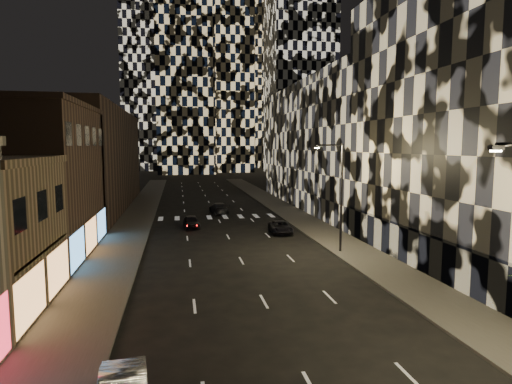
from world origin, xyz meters
name	(u,v)px	position (x,y,z in m)	size (l,w,h in m)	color
sidewalk_left	(136,219)	(-10.00, 50.00, 0.07)	(4.00, 120.00, 0.15)	#47443F
sidewalk_right	(293,214)	(10.00, 50.00, 0.07)	(4.00, 120.00, 0.15)	#47443F
curb_left	(153,218)	(-7.90, 50.00, 0.07)	(0.20, 120.00, 0.15)	#4C4C47
curb_right	(278,215)	(7.90, 50.00, 0.07)	(0.20, 120.00, 0.15)	#4C4C47
retail_brown	(24,183)	(-17.00, 33.50, 6.00)	(10.00, 15.00, 12.00)	#483328
retail_filler_left	(90,160)	(-17.00, 60.00, 7.00)	(10.00, 40.00, 14.00)	#483328
midrise_base	(416,249)	(12.30, 24.50, 1.50)	(0.60, 25.00, 3.00)	#383838
midrise_filler_right	(346,146)	(20.00, 57.00, 9.00)	(16.00, 40.00, 18.00)	#232326
tower_right_mid	(300,18)	(35.00, 135.00, 50.00)	(20.00, 20.00, 100.00)	black
tower_left_back	(155,7)	(-12.00, 165.00, 60.00)	(24.00, 24.00, 120.00)	black
tower_center_low	(184,25)	(-2.00, 140.00, 47.50)	(18.00, 18.00, 95.00)	black
streetlight_far	(339,190)	(8.35, 30.00, 5.35)	(2.55, 0.25, 9.00)	black
car_dark_midlane	(191,222)	(-3.43, 43.42, 0.68)	(1.60, 3.97, 1.35)	black
car_dark_oncoming	(219,208)	(0.50, 52.93, 0.73)	(2.04, 5.02, 1.46)	black
car_dark_rightlane	(281,227)	(5.54, 38.79, 0.62)	(2.05, 4.45, 1.24)	black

